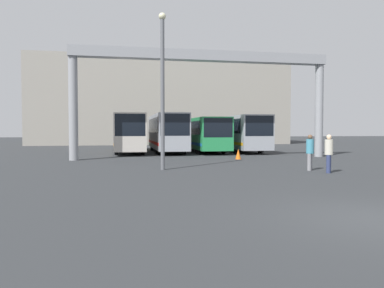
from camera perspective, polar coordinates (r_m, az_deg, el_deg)
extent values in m
plane|color=#2D3033|center=(9.49, 26.89, -10.34)|extent=(200.00, 200.00, 0.00)
cube|color=gray|center=(55.85, -4.82, 6.19)|extent=(35.61, 12.00, 11.85)
cylinder|color=gray|center=(25.94, -17.65, 5.17)|extent=(0.60, 0.60, 6.83)
cylinder|color=gray|center=(29.54, 18.79, 4.78)|extent=(0.60, 0.60, 6.83)
cube|color=gray|center=(26.83, 1.81, 13.28)|extent=(18.22, 0.80, 0.70)
cube|color=beige|center=(34.01, -9.61, 1.83)|extent=(2.44, 11.79, 2.96)
cube|color=black|center=(28.13, -9.40, 2.89)|extent=(2.25, 0.06, 1.66)
cube|color=black|center=(34.01, -9.62, 2.76)|extent=(2.47, 10.02, 1.24)
cube|color=orange|center=(34.02, -9.60, 0.24)|extent=(2.47, 11.20, 0.24)
cylinder|color=black|center=(30.74, -11.46, -0.71)|extent=(0.28, 0.98, 0.98)
cylinder|color=black|center=(30.78, -7.51, -0.68)|extent=(0.28, 0.98, 0.98)
cylinder|color=black|center=(37.33, -11.32, -0.21)|extent=(0.28, 0.98, 0.98)
cylinder|color=black|center=(37.37, -8.07, -0.18)|extent=(0.28, 0.98, 0.98)
cube|color=#999EA5|center=(33.90, -3.90, 1.89)|extent=(2.45, 11.12, 3.00)
cube|color=black|center=(28.41, -2.58, 2.96)|extent=(2.26, 0.06, 1.68)
cube|color=black|center=(33.90, -3.90, 2.83)|extent=(2.48, 9.45, 1.26)
cube|color=red|center=(33.92, -3.89, 0.27)|extent=(2.48, 10.57, 0.24)
cylinder|color=black|center=(30.73, -5.18, -0.73)|extent=(0.28, 0.93, 0.93)
cylinder|color=black|center=(31.01, -1.25, -0.69)|extent=(0.28, 0.93, 0.93)
cylinder|color=black|center=(36.93, -6.10, -0.24)|extent=(0.28, 0.93, 0.93)
cylinder|color=black|center=(37.16, -2.82, -0.22)|extent=(0.28, 0.93, 0.93)
cube|color=#268C4C|center=(34.60, 1.63, 1.64)|extent=(2.51, 11.40, 2.69)
cube|color=black|center=(29.07, 4.02, 2.51)|extent=(2.31, 0.06, 1.51)
cube|color=black|center=(34.60, 1.63, 2.46)|extent=(2.54, 9.69, 1.13)
cube|color=#1966B2|center=(34.62, 1.63, 0.22)|extent=(2.54, 10.83, 0.24)
cylinder|color=black|center=(31.29, 0.91, -0.67)|extent=(0.28, 0.92, 0.92)
cylinder|color=black|center=(31.80, 4.78, -0.63)|extent=(0.28, 0.92, 0.92)
cylinder|color=black|center=(37.56, -1.04, -0.20)|extent=(0.28, 0.92, 0.92)
cylinder|color=black|center=(37.98, 2.22, -0.17)|extent=(0.28, 0.92, 0.92)
cube|color=#999EA5|center=(35.76, 6.81, 1.81)|extent=(2.55, 12.02, 2.90)
cube|color=black|center=(30.10, 10.24, 2.75)|extent=(2.35, 0.06, 1.62)
cube|color=black|center=(35.76, 6.82, 2.67)|extent=(2.58, 10.21, 1.22)
cube|color=orange|center=(35.78, 6.81, 0.33)|extent=(2.58, 11.42, 0.24)
cylinder|color=black|center=(32.25, 6.70, -0.54)|extent=(0.28, 0.99, 0.99)
cylinder|color=black|center=(32.99, 10.41, -0.50)|extent=(0.28, 0.99, 0.99)
cylinder|color=black|center=(38.72, 3.73, -0.08)|extent=(0.28, 0.99, 0.99)
cylinder|color=black|center=(39.34, 6.88, -0.05)|extent=(0.28, 0.99, 0.99)
cylinder|color=navy|center=(18.70, 20.13, -2.84)|extent=(0.20, 0.20, 0.85)
cylinder|color=navy|center=(18.53, 20.07, -2.88)|extent=(0.20, 0.20, 0.85)
cylinder|color=beige|center=(18.56, 20.13, -0.45)|extent=(0.37, 0.37, 0.71)
sphere|color=beige|center=(18.55, 20.15, 1.01)|extent=(0.23, 0.23, 0.23)
cylinder|color=gray|center=(19.38, 17.45, -2.64)|extent=(0.19, 0.19, 0.85)
cylinder|color=gray|center=(19.54, 17.58, -2.61)|extent=(0.19, 0.19, 0.85)
cylinder|color=teal|center=(19.41, 17.54, -0.34)|extent=(0.37, 0.37, 0.71)
sphere|color=brown|center=(19.39, 17.56, 1.04)|extent=(0.23, 0.23, 0.23)
cone|color=orange|center=(25.86, 7.06, -1.54)|extent=(0.38, 0.38, 0.70)
cylinder|color=#595B60|center=(18.88, -4.51, 7.42)|extent=(0.20, 0.20, 7.49)
sphere|color=beige|center=(19.62, -4.55, 18.82)|extent=(0.36, 0.36, 0.36)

